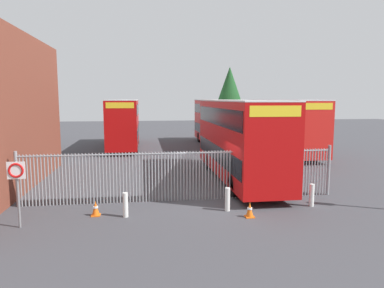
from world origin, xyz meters
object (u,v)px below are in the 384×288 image
at_px(double_decker_bus_behind_fence_right, 216,121).
at_px(bollard_near_left, 125,205).
at_px(double_decker_bus_far_back, 124,122).
at_px(traffic_cone_mid_forecourt, 250,210).
at_px(bollard_near_right, 312,195).
at_px(speed_limit_sign_post, 17,178).
at_px(traffic_cone_by_gate, 96,208).
at_px(double_decker_bus_near_gate, 238,137).
at_px(bollard_center_front, 227,199).
at_px(double_decker_bus_behind_fence_left, 284,124).

distance_m(double_decker_bus_behind_fence_right, bollard_near_left, 21.36).
distance_m(double_decker_bus_far_back, traffic_cone_mid_forecourt, 21.18).
bearing_deg(bollard_near_right, double_decker_bus_far_back, 114.27).
distance_m(double_decker_bus_behind_fence_right, bollard_near_right, 19.65).
bearing_deg(speed_limit_sign_post, traffic_cone_by_gate, 21.02).
bearing_deg(speed_limit_sign_post, bollard_near_left, 10.08).
relative_size(double_decker_bus_near_gate, bollard_center_front, 11.38).
relative_size(bollard_near_right, traffic_cone_mid_forecourt, 1.61).
distance_m(bollard_center_front, traffic_cone_mid_forecourt, 1.10).
relative_size(double_decker_bus_behind_fence_right, speed_limit_sign_post, 4.50).
bearing_deg(double_decker_bus_near_gate, bollard_near_right, -71.09).
height_order(double_decker_bus_near_gate, bollard_center_front, double_decker_bus_near_gate).
bearing_deg(bollard_near_right, double_decker_bus_behind_fence_left, 72.01).
xyz_separation_m(bollard_near_right, speed_limit_sign_post, (-11.30, -0.95, 1.30)).
distance_m(bollard_near_left, traffic_cone_by_gate, 1.21).
relative_size(double_decker_bus_behind_fence_right, traffic_cone_by_gate, 18.32).
bearing_deg(double_decker_bus_behind_fence_right, traffic_cone_by_gate, -114.15).
bearing_deg(bollard_center_front, traffic_cone_by_gate, 178.68).
bearing_deg(traffic_cone_mid_forecourt, speed_limit_sign_post, 179.76).
relative_size(double_decker_bus_near_gate, double_decker_bus_behind_fence_right, 1.00).
bearing_deg(double_decker_bus_behind_fence_left, traffic_cone_mid_forecourt, -116.78).
xyz_separation_m(double_decker_bus_far_back, traffic_cone_by_gate, (-0.13, -19.29, -2.13)).
height_order(double_decker_bus_behind_fence_left, bollard_center_front, double_decker_bus_behind_fence_left).
bearing_deg(double_decker_bus_behind_fence_left, speed_limit_sign_post, -136.86).
bearing_deg(bollard_near_right, double_decker_bus_behind_fence_right, 90.17).
xyz_separation_m(double_decker_bus_far_back, bollard_near_right, (8.70, -19.29, -1.95)).
bearing_deg(bollard_center_front, double_decker_bus_far_back, 104.58).
bearing_deg(traffic_cone_by_gate, double_decker_bus_far_back, 89.62).
xyz_separation_m(double_decker_bus_near_gate, speed_limit_sign_post, (-9.52, -6.14, -0.65)).
bearing_deg(bollard_center_front, bollard_near_left, -177.35).
distance_m(bollard_near_left, bollard_near_right, 7.68).
relative_size(traffic_cone_by_gate, speed_limit_sign_post, 0.25).
bearing_deg(bollard_near_left, double_decker_bus_behind_fence_left, 49.31).
relative_size(double_decker_bus_far_back, traffic_cone_by_gate, 18.32).
bearing_deg(double_decker_bus_far_back, bollard_near_right, -65.73).
height_order(double_decker_bus_behind_fence_right, traffic_cone_mid_forecourt, double_decker_bus_behind_fence_right).
relative_size(double_decker_bus_behind_fence_right, traffic_cone_mid_forecourt, 18.32).
bearing_deg(double_decker_bus_behind_fence_right, traffic_cone_mid_forecourt, -98.12).
relative_size(bollard_center_front, speed_limit_sign_post, 0.40).
relative_size(double_decker_bus_near_gate, double_decker_bus_far_back, 1.00).
distance_m(double_decker_bus_behind_fence_left, bollard_near_left, 18.78).
bearing_deg(double_decker_bus_behind_fence_right, bollard_center_front, -100.35).
bearing_deg(bollard_center_front, speed_limit_sign_post, -173.81).
distance_m(double_decker_bus_near_gate, double_decker_bus_far_back, 15.71).
height_order(double_decker_bus_behind_fence_left, speed_limit_sign_post, double_decker_bus_behind_fence_left).
bearing_deg(bollard_near_left, double_decker_bus_near_gate, 42.95).
xyz_separation_m(bollard_near_left, speed_limit_sign_post, (-3.62, -0.64, 1.30)).
xyz_separation_m(bollard_near_left, traffic_cone_mid_forecourt, (4.69, -0.68, -0.19)).
height_order(traffic_cone_by_gate, traffic_cone_mid_forecourt, same).
height_order(bollard_near_left, traffic_cone_mid_forecourt, bollard_near_left).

